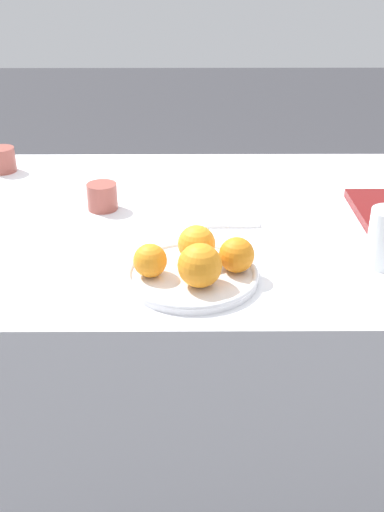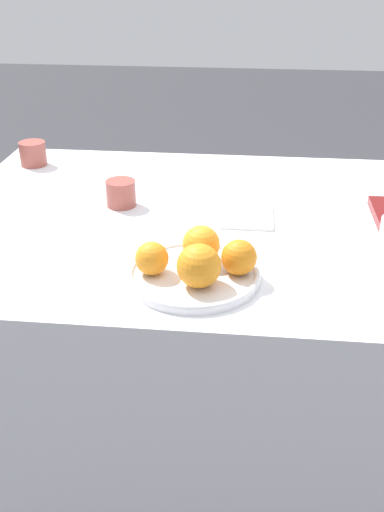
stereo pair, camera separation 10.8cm
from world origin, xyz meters
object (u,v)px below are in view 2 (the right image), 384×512
at_px(cup_1, 32,154).
at_px(napkin, 245,216).
at_px(orange_0, 199,244).
at_px(cup_0, 120,193).
at_px(orange_2, 237,257).
at_px(fruit_platter, 192,275).
at_px(orange_3, 197,266).
at_px(orange_1, 150,258).

height_order(cup_1, napkin, cup_1).
bearing_deg(orange_0, cup_0, 127.39).
height_order(orange_2, cup_0, orange_2).
bearing_deg(cup_0, napkin, -7.49).
xyz_separation_m(orange_0, orange_2, (0.07, -0.04, -0.00)).
distance_m(cup_0, napkin, 0.30).
xyz_separation_m(fruit_platter, orange_3, (0.01, -0.04, 0.04)).
bearing_deg(orange_1, orange_0, 33.98).
bearing_deg(cup_0, cup_1, 139.47).
height_order(orange_0, orange_1, orange_0).
distance_m(orange_1, orange_3, 0.10).
distance_m(orange_2, cup_0, 0.44).
bearing_deg(orange_1, orange_2, 6.22).
bearing_deg(orange_1, orange_3, -21.14).
relative_size(fruit_platter, orange_3, 3.13).
height_order(orange_0, cup_0, orange_0).
bearing_deg(orange_3, napkin, 77.11).
distance_m(fruit_platter, orange_1, 0.08).
xyz_separation_m(orange_0, cup_1, (-0.53, 0.55, -0.02)).
xyz_separation_m(orange_2, orange_3, (-0.07, -0.05, 0.01)).
bearing_deg(cup_0, orange_3, -59.51).
xyz_separation_m(orange_0, orange_1, (-0.09, -0.06, -0.00)).
bearing_deg(fruit_platter, orange_2, 7.02).
height_order(fruit_platter, orange_2, orange_2).
height_order(orange_1, cup_1, orange_1).
xyz_separation_m(fruit_platter, cup_0, (-0.21, 0.34, 0.02)).
height_order(orange_1, cup_0, orange_1).
bearing_deg(orange_2, fruit_platter, -172.98).
bearing_deg(orange_0, orange_3, -87.15).
relative_size(fruit_platter, cup_1, 3.39).
bearing_deg(orange_2, napkin, 88.37).
bearing_deg(fruit_platter, orange_1, -174.64).
bearing_deg(napkin, cup_1, 153.53).
height_order(orange_0, orange_3, orange_3).
height_order(orange_3, napkin, orange_3).
relative_size(orange_3, napkin, 0.57).
xyz_separation_m(orange_2, cup_0, (-0.29, 0.33, -0.02)).
xyz_separation_m(orange_0, cup_0, (-0.22, 0.29, -0.02)).
xyz_separation_m(orange_0, napkin, (0.08, 0.25, -0.05)).
distance_m(fruit_platter, orange_0, 0.07).
bearing_deg(napkin, orange_1, -118.95).
xyz_separation_m(orange_2, napkin, (0.01, 0.29, -0.04)).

